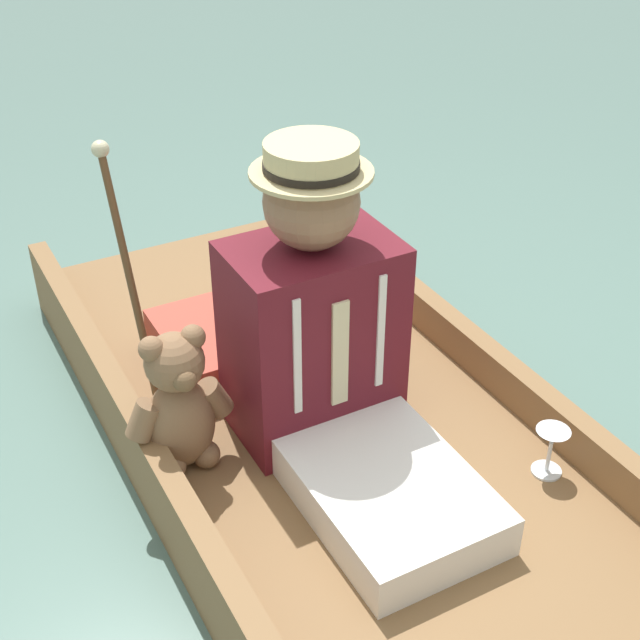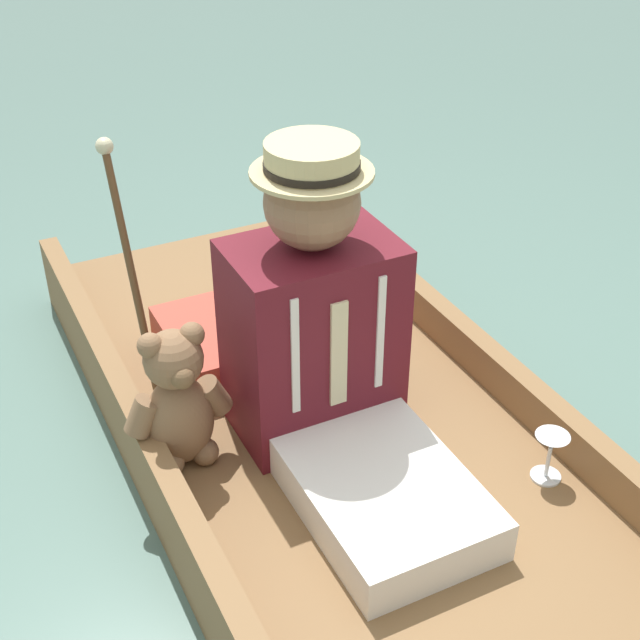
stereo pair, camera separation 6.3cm
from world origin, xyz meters
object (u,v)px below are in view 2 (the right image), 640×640
seated_person (327,347)px  wine_glass (551,446)px  teddy_bear (178,402)px  walking_cane (131,268)px

seated_person → wine_glass: size_ratio=5.93×
teddy_bear → walking_cane: size_ratio=0.54×
seated_person → wine_glass: 0.60m
wine_glass → walking_cane: size_ratio=0.18×
teddy_bear → wine_glass: size_ratio=2.99×
seated_person → teddy_bear: bearing=-3.9°
teddy_bear → wine_glass: teddy_bear is taller
seated_person → walking_cane: seated_person is taller
wine_glass → teddy_bear: bearing=-30.5°
seated_person → walking_cane: size_ratio=1.06×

